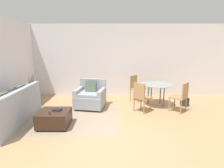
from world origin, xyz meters
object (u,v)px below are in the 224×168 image
(tv_remote_primary, at_px, (50,113))
(dining_table, at_px, (157,87))
(armchair, at_px, (91,97))
(dining_chair_far_left, at_px, (136,86))
(potted_plant_small, at_px, (185,100))
(dining_chair_near_right, at_px, (182,95))
(potted_plant, at_px, (34,96))
(couch, at_px, (11,112))
(book_stack, at_px, (58,110))
(dining_chair_near_left, at_px, (142,95))
(ottoman, at_px, (55,118))

(tv_remote_primary, bearing_deg, dining_table, 29.87)
(armchair, distance_m, dining_chair_far_left, 1.73)
(potted_plant_small, bearing_deg, dining_chair_near_right, -122.39)
(potted_plant, distance_m, dining_chair_near_right, 4.78)
(couch, bearing_deg, dining_chair_far_left, 30.80)
(armchair, height_order, book_stack, armchair)
(dining_chair_near_left, bearing_deg, tv_remote_primary, -155.04)
(tv_remote_primary, xyz_separation_m, dining_chair_near_left, (2.32, 1.08, 0.12))
(armchair, distance_m, book_stack, 1.47)
(book_stack, distance_m, dining_chair_far_left, 3.03)
(couch, relative_size, armchair, 2.04)
(armchair, bearing_deg, dining_chair_near_left, -15.35)
(dining_chair_near_right, bearing_deg, dining_chair_far_left, 135.00)
(ottoman, height_order, tv_remote_primary, tv_remote_primary)
(dining_chair_far_left, bearing_deg, couch, -149.20)
(book_stack, xyz_separation_m, dining_chair_near_left, (2.20, 0.89, 0.11))
(ottoman, distance_m, dining_chair_near_right, 3.59)
(dining_table, bearing_deg, potted_plant, 177.78)
(couch, height_order, book_stack, couch)
(armchair, bearing_deg, couch, -145.84)
(book_stack, bearing_deg, potted_plant_small, 21.32)
(dining_chair_near_left, bearing_deg, book_stack, -158.07)
(potted_plant, relative_size, potted_plant_small, 1.66)
(couch, bearing_deg, dining_chair_near_left, 13.90)
(dining_table, bearing_deg, tv_remote_primary, -150.13)
(book_stack, height_order, dining_chair_near_right, dining_chair_near_right)
(ottoman, relative_size, tv_remote_primary, 4.98)
(dining_chair_near_left, height_order, dining_chair_far_left, same)
(armchair, relative_size, potted_plant_small, 1.46)
(potted_plant, bearing_deg, ottoman, -53.37)
(dining_table, bearing_deg, dining_chair_near_right, -45.00)
(couch, bearing_deg, ottoman, -4.87)
(dining_chair_far_left, bearing_deg, tv_remote_primary, -135.68)
(ottoman, height_order, potted_plant_small, potted_plant_small)
(dining_table, relative_size, potted_plant_small, 1.52)
(ottoman, distance_m, dining_table, 3.27)
(book_stack, relative_size, dining_table, 0.22)
(ottoman, distance_m, dining_chair_near_left, 2.47)
(armchair, xyz_separation_m, ottoman, (-0.73, -1.36, -0.14))
(potted_plant, height_order, dining_chair_near_right, potted_plant)
(dining_chair_near_right, height_order, dining_chair_far_left, same)
(book_stack, relative_size, potted_plant_small, 0.33)
(book_stack, xyz_separation_m, potted_plant_small, (3.76, 1.47, -0.22))
(potted_plant, bearing_deg, tv_remote_primary, -56.69)
(couch, relative_size, dining_chair_far_left, 2.27)
(dining_chair_near_right, height_order, potted_plant_small, dining_chair_near_right)
(couch, distance_m, potted_plant, 1.60)
(dining_table, distance_m, dining_chair_near_right, 0.85)
(dining_table, distance_m, dining_chair_far_left, 0.85)
(armchair, height_order, dining_chair_near_left, dining_chair_near_left)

